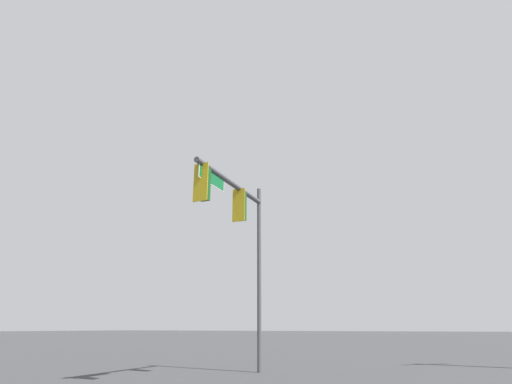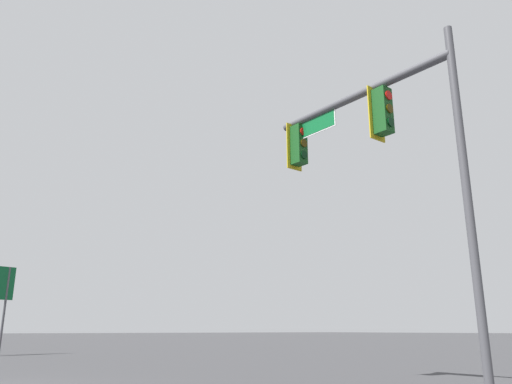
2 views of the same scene
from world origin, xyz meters
name	(u,v)px [view 1 (image 1 of 2)]	position (x,y,z in m)	size (l,w,h in m)	color
signal_pole_near	(236,215)	(-5.04, -7.53, 5.61)	(5.14, 0.67, 7.33)	#47474C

